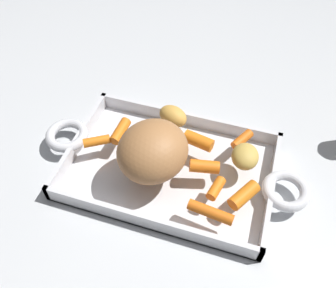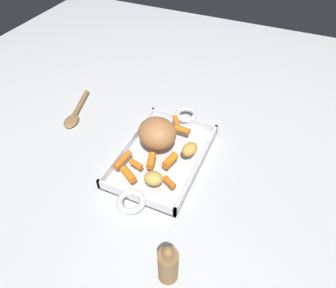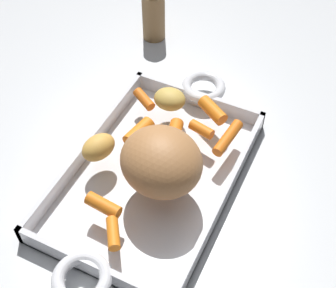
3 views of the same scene
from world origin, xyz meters
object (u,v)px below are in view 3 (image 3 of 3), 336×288
(baby_carrot_short, at_px, (201,129))
(potato_halved, at_px, (170,99))
(baby_carrot_long, at_px, (174,133))
(baby_carrot_southeast, at_px, (103,205))
(pork_roast, at_px, (161,161))
(baby_carrot_center_right, at_px, (139,132))
(baby_carrot_northeast, at_px, (144,99))
(baby_carrot_center_left, at_px, (213,110))
(baby_carrot_southwest, at_px, (113,233))
(roasting_dish, at_px, (153,174))
(pepper_mill, at_px, (154,14))
(potato_whole, at_px, (98,147))
(baby_carrot_northwest, at_px, (228,138))

(baby_carrot_short, relative_size, potato_halved, 0.75)
(baby_carrot_long, bearing_deg, baby_carrot_southeast, -11.02)
(pork_roast, bearing_deg, baby_carrot_center_right, -131.12)
(baby_carrot_northeast, height_order, baby_carrot_center_left, baby_carrot_center_left)
(baby_carrot_short, bearing_deg, baby_carrot_southwest, -8.31)
(roasting_dish, distance_m, pepper_mill, 0.37)
(baby_carrot_long, bearing_deg, baby_carrot_northeast, -121.98)
(baby_carrot_long, height_order, baby_carrot_center_left, same)
(baby_carrot_center_left, bearing_deg, baby_carrot_center_right, -41.92)
(baby_carrot_northeast, relative_size, pepper_mill, 0.34)
(baby_carrot_northeast, height_order, baby_carrot_southeast, baby_carrot_southeast)
(roasting_dish, bearing_deg, baby_carrot_short, 155.22)
(baby_carrot_southeast, height_order, baby_carrot_southwest, baby_carrot_southeast)
(roasting_dish, relative_size, baby_carrot_center_left, 9.04)
(baby_carrot_southwest, height_order, potato_halved, potato_halved)
(baby_carrot_southwest, height_order, baby_carrot_long, baby_carrot_long)
(potato_whole, bearing_deg, baby_carrot_center_right, 147.21)
(baby_carrot_southeast, xyz_separation_m, baby_carrot_center_right, (-0.14, -0.02, 0.00))
(baby_carrot_center_left, height_order, potato_halved, potato_halved)
(baby_carrot_long, bearing_deg, potato_whole, -47.25)
(potato_halved, bearing_deg, baby_carrot_center_left, 99.09)
(baby_carrot_center_left, bearing_deg, pork_roast, -6.10)
(baby_carrot_southeast, height_order, potato_halved, potato_halved)
(baby_carrot_short, bearing_deg, baby_carrot_long, -51.02)
(baby_carrot_center_left, bearing_deg, baby_carrot_northeast, -78.79)
(pork_roast, relative_size, baby_carrot_northwest, 1.70)
(baby_carrot_short, xyz_separation_m, baby_carrot_center_left, (-0.04, 0.00, 0.00))
(baby_carrot_southwest, relative_size, baby_carrot_center_left, 0.88)
(baby_carrot_northwest, height_order, baby_carrot_center_left, baby_carrot_center_left)
(baby_carrot_southwest, distance_m, baby_carrot_long, 0.20)
(baby_carrot_northeast, distance_m, potato_halved, 0.05)
(baby_carrot_southeast, height_order, potato_whole, potato_whole)
(pork_roast, height_order, baby_carrot_short, pork_roast)
(pork_roast, distance_m, potato_halved, 0.16)
(baby_carrot_northwest, distance_m, potato_halved, 0.12)
(pork_roast, relative_size, baby_carrot_northeast, 2.82)
(baby_carrot_southeast, relative_size, baby_carrot_long, 1.04)
(roasting_dish, relative_size, potato_halved, 8.95)
(baby_carrot_southeast, bearing_deg, baby_carrot_long, 168.98)
(baby_carrot_northwest, xyz_separation_m, baby_carrot_center_left, (-0.04, -0.04, 0.00))
(baby_carrot_southwest, bearing_deg, roasting_dish, -176.11)
(pork_roast, bearing_deg, baby_carrot_southeast, -32.05)
(baby_carrot_center_right, bearing_deg, baby_carrot_southwest, 16.88)
(baby_carrot_center_right, distance_m, pepper_mill, 0.32)
(baby_carrot_long, distance_m, potato_halved, 0.07)
(baby_carrot_long, bearing_deg, pepper_mill, -147.33)
(roasting_dish, xyz_separation_m, pepper_mill, (-0.33, -0.16, 0.04))
(baby_carrot_short, height_order, baby_carrot_southwest, same)
(pork_roast, bearing_deg, roasting_dish, -129.05)
(baby_carrot_southwest, distance_m, baby_carrot_center_left, 0.27)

